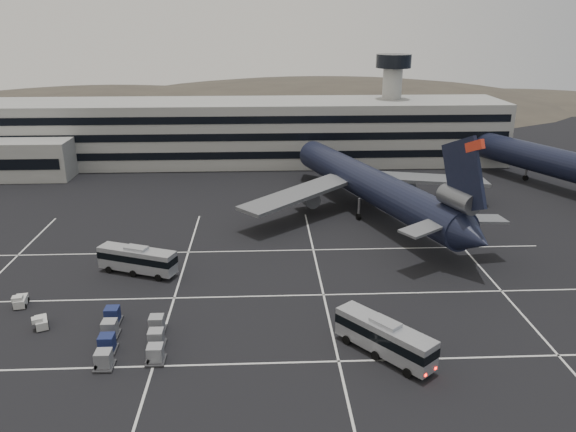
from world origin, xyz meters
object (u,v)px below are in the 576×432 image
object	(u,v)px
tug_a	(21,301)
trijet_main	(372,185)
bus_far	(137,259)
uld_cluster	(129,337)
bus_near	(385,336)

from	to	relation	value
tug_a	trijet_main	bearing A→B (deg)	22.42
bus_far	tug_a	size ratio (longest dim) A/B	4.34
tug_a	uld_cluster	bearing A→B (deg)	-41.85
tug_a	bus_near	bearing A→B (deg)	-27.01
bus_near	tug_a	size ratio (longest dim) A/B	4.06
tug_a	uld_cluster	world-z (taller)	uld_cluster
trijet_main	tug_a	xyz separation A→B (m)	(-46.72, -30.15, -4.60)
trijet_main	uld_cluster	bearing A→B (deg)	-148.95
trijet_main	bus_far	world-z (taller)	trijet_main
trijet_main	bus_near	size ratio (longest dim) A/B	5.53
trijet_main	tug_a	distance (m)	55.79
trijet_main	uld_cluster	distance (m)	50.80
bus_near	bus_far	distance (m)	34.85
bus_near	uld_cluster	world-z (taller)	bus_near
bus_near	uld_cluster	bearing A→B (deg)	133.63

